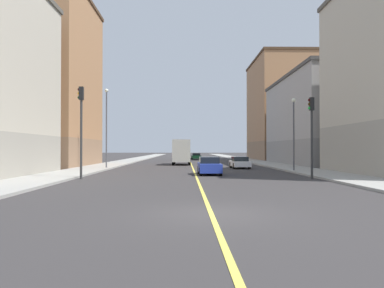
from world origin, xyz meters
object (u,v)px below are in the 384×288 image
at_px(car_green, 196,156).
at_px(car_blue, 209,166).
at_px(building_left_mid, 322,120).
at_px(car_maroon, 183,156).
at_px(street_lamp_right_near, 106,121).
at_px(building_left_far, 281,110).
at_px(traffic_light_right_near, 81,120).
at_px(street_lamp_left_near, 294,126).
at_px(box_truck, 181,152).
at_px(traffic_light_left_near, 311,126).
at_px(building_right_midblock, 45,81).
at_px(car_white, 240,163).

height_order(car_green, car_blue, car_blue).
height_order(building_left_mid, car_maroon, building_left_mid).
bearing_deg(street_lamp_right_near, car_green, 73.85).
xyz_separation_m(building_left_far, traffic_light_right_near, (-25.27, -44.83, -5.39)).
bearing_deg(car_green, building_left_mid, -57.39).
xyz_separation_m(street_lamp_left_near, box_truck, (-10.24, 15.70, -2.41)).
height_order(traffic_light_right_near, car_maroon, traffic_light_right_near).
relative_size(traffic_light_left_near, street_lamp_right_near, 0.69).
xyz_separation_m(street_lamp_left_near, car_green, (-7.60, 40.79, -3.51)).
xyz_separation_m(street_lamp_right_near, box_truck, (7.63, 10.41, -3.28)).
xyz_separation_m(building_right_midblock, box_truck, (16.01, 4.78, -8.31)).
xyz_separation_m(building_right_midblock, street_lamp_left_near, (26.25, -10.92, -5.90)).
xyz_separation_m(building_right_midblock, street_lamp_right_near, (8.38, -5.62, -5.03)).
bearing_deg(traffic_light_left_near, car_maroon, 100.60).
height_order(car_blue, box_truck, box_truck).
height_order(traffic_light_left_near, street_lamp_left_near, street_lamp_left_near).
bearing_deg(traffic_light_left_near, street_lamp_right_near, 142.15).
relative_size(traffic_light_right_near, car_green, 1.37).
xyz_separation_m(building_left_mid, traffic_light_right_near, (-25.27, -23.62, -1.78)).
distance_m(building_left_mid, box_truck, 19.07).
bearing_deg(building_left_far, street_lamp_right_near, -129.60).
bearing_deg(box_truck, car_maroon, 90.11).
distance_m(car_white, box_truck, 11.32).
bearing_deg(building_right_midblock, car_green, 58.01).
bearing_deg(building_left_far, building_right_midblock, -142.99).
bearing_deg(building_left_mid, street_lamp_right_near, -158.16).
distance_m(traffic_light_right_near, box_truck, 24.54).
bearing_deg(building_left_far, car_blue, -111.85).
relative_size(traffic_light_left_near, car_maroon, 1.23).
bearing_deg(traffic_light_right_near, building_left_mid, 43.07).
height_order(traffic_light_right_near, car_green, traffic_light_right_near).
bearing_deg(car_white, car_blue, -111.69).
height_order(traffic_light_left_near, car_blue, traffic_light_left_near).
height_order(building_left_far, box_truck, building_left_far).
height_order(building_left_mid, box_truck, building_left_mid).
bearing_deg(traffic_light_right_near, street_lamp_left_near, 24.81).
relative_size(building_left_far, box_truck, 2.61).
bearing_deg(building_left_far, car_maroon, 165.82).
height_order(car_white, car_green, car_white).
distance_m(building_left_far, car_maroon, 21.19).
distance_m(building_left_far, building_right_midblock, 43.37).
bearing_deg(car_maroon, box_truck, -89.89).
xyz_separation_m(traffic_light_right_near, car_green, (9.29, 48.59, -3.46)).
relative_size(traffic_light_right_near, street_lamp_right_near, 0.78).
height_order(building_left_far, car_green, building_left_far).
distance_m(street_lamp_right_near, car_white, 14.63).
height_order(building_right_midblock, street_lamp_left_near, building_right_midblock).
relative_size(car_blue, box_truck, 0.59).
height_order(building_left_far, car_blue, building_left_far).
xyz_separation_m(building_left_mid, building_right_midblock, (-34.63, -4.90, 4.17)).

